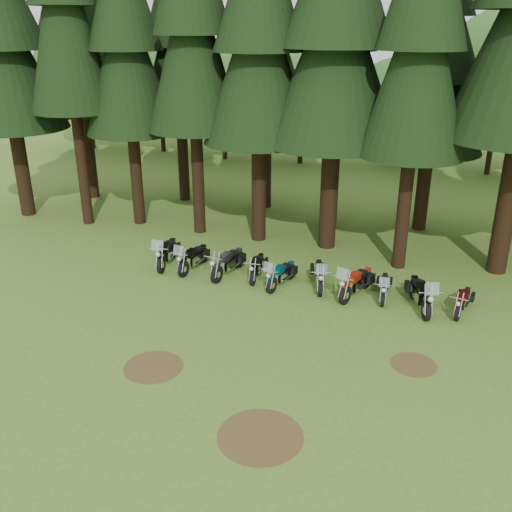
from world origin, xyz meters
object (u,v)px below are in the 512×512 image
object	(u,v)px
motorcycle_1	(193,259)
motorcycle_9	(463,302)
motorcycle_4	(281,275)
motorcycle_7	(384,288)
motorcycle_0	(167,253)
motorcycle_2	(228,263)
motorcycle_5	(319,276)
motorcycle_8	(420,295)
motorcycle_6	(356,283)
motorcycle_3	(257,268)

from	to	relation	value
motorcycle_1	motorcycle_9	distance (m)	10.70
motorcycle_4	motorcycle_7	distance (m)	3.96
motorcycle_7	motorcycle_0	bearing A→B (deg)	173.91
motorcycle_4	motorcycle_9	size ratio (longest dim) A/B	1.13
motorcycle_9	motorcycle_7	bearing A→B (deg)	-173.25
motorcycle_2	motorcycle_7	distance (m)	6.32
motorcycle_2	motorcycle_7	size ratio (longest dim) A/B	1.20
motorcycle_5	motorcycle_9	size ratio (longest dim) A/B	1.18
motorcycle_5	motorcycle_9	world-z (taller)	motorcycle_5
motorcycle_1	motorcycle_9	bearing A→B (deg)	3.52
motorcycle_1	motorcycle_5	distance (m)	5.38
motorcycle_2	motorcycle_7	xyz separation A→B (m)	(6.31, -0.24, -0.08)
motorcycle_5	motorcycle_8	size ratio (longest dim) A/B	0.92
motorcycle_6	motorcycle_7	distance (m)	1.04
motorcycle_9	motorcycle_2	bearing A→B (deg)	-170.48
motorcycle_6	motorcycle_7	world-z (taller)	motorcycle_6
motorcycle_6	motorcycle_9	size ratio (longest dim) A/B	1.25
motorcycle_3	motorcycle_1	bearing A→B (deg)	176.34
motorcycle_4	motorcycle_1	bearing A→B (deg)	-172.57
motorcycle_6	motorcycle_2	bearing A→B (deg)	-164.74
motorcycle_4	motorcycle_7	world-z (taller)	motorcycle_4
motorcycle_4	motorcycle_9	distance (m)	6.75
motorcycle_2	motorcycle_4	size ratio (longest dim) A/B	1.11
motorcycle_3	motorcycle_4	distance (m)	1.24
motorcycle_3	motorcycle_6	size ratio (longest dim) A/B	0.87
motorcycle_0	motorcycle_3	xyz separation A→B (m)	(4.05, -0.07, -0.09)
motorcycle_2	motorcycle_6	xyz separation A→B (m)	(5.28, -0.37, 0.01)
motorcycle_2	motorcycle_3	xyz separation A→B (m)	(1.21, 0.11, -0.07)
motorcycle_0	motorcycle_8	xyz separation A→B (m)	(10.48, -0.89, 0.00)
motorcycle_1	motorcycle_2	xyz separation A→B (m)	(1.57, -0.06, 0.02)
motorcycle_1	motorcycle_5	xyz separation A→B (m)	(5.38, -0.09, -0.01)
motorcycle_9	motorcycle_8	bearing A→B (deg)	-160.95
motorcycle_6	motorcycle_7	bearing A→B (deg)	25.87
motorcycle_0	motorcycle_9	distance (m)	11.97
motorcycle_4	motorcycle_3	bearing A→B (deg)	170.68
motorcycle_2	motorcycle_9	world-z (taller)	motorcycle_2
motorcycle_1	motorcycle_0	bearing A→B (deg)	-178.84
motorcycle_2	motorcycle_1	bearing A→B (deg)	-171.65
motorcycle_5	motorcycle_0	bearing A→B (deg)	164.19
motorcycle_5	motorcycle_9	bearing A→B (deg)	-19.65
motorcycle_9	motorcycle_4	bearing A→B (deg)	-168.54
motorcycle_1	motorcycle_3	world-z (taller)	motorcycle_1
motorcycle_6	motorcycle_8	bearing A→B (deg)	11.01
motorcycle_5	motorcycle_9	distance (m)	5.33
motorcycle_5	motorcycle_8	world-z (taller)	motorcycle_8
motorcycle_5	motorcycle_4	bearing A→B (deg)	179.35
motorcycle_5	motorcycle_9	xyz separation A→B (m)	(5.30, -0.52, -0.08)
motorcycle_2	motorcycle_9	size ratio (longest dim) A/B	1.26
motorcycle_6	motorcycle_7	xyz separation A→B (m)	(1.03, 0.12, -0.09)
motorcycle_5	motorcycle_6	distance (m)	1.51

